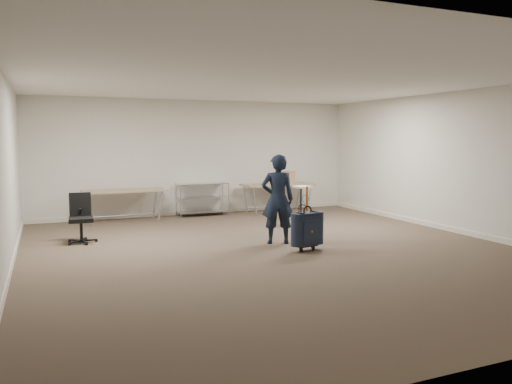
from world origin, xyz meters
name	(u,v)px	position (x,y,z in m)	size (l,w,h in m)	color
ground	(276,251)	(0.00, 0.00, 0.00)	(9.00, 9.00, 0.00)	#443829
room_shell	(245,234)	(0.00, 1.38, 0.05)	(8.00, 9.00, 9.00)	silver
folding_table_left	(124,192)	(-1.90, 3.95, 0.68)	(1.80, 0.75, 0.73)	#8C7756
folding_table_right	(277,186)	(1.90, 3.95, 0.68)	(1.80, 0.75, 0.73)	#8C7756
wire_shelf	(202,198)	(0.00, 4.20, 0.44)	(1.22, 0.47, 0.80)	#BABBC1
person	(278,199)	(0.29, 0.55, 0.80)	(0.58, 0.38, 1.60)	black
suitcase	(307,229)	(0.49, -0.19, 0.37)	(0.43, 0.28, 1.09)	black
office_chair	(81,228)	(-2.94, 1.99, 0.27)	(0.54, 0.54, 0.89)	black
equipment_cart	(302,216)	(1.53, 1.93, 0.23)	(0.53, 0.53, 0.87)	beige
cardboard_box	(285,178)	(2.09, 3.91, 0.89)	(0.41, 0.31, 0.31)	#956245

